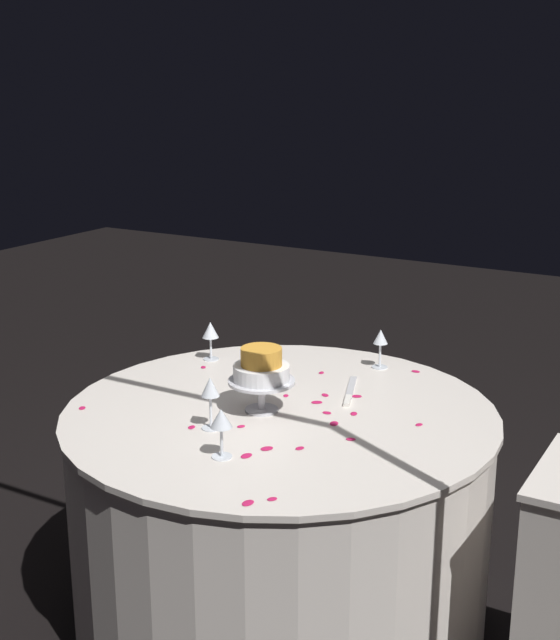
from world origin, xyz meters
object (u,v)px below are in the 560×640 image
at_px(tiered_cake, 261,370).
at_px(main_table, 280,516).
at_px(decorative_arch, 191,253).
at_px(cake_knife, 350,393).
at_px(wine_glass_2, 210,332).
at_px(wine_glass_1, 381,340).
at_px(wine_glass_3, 221,421).
at_px(wine_glass_0, 210,390).

bearing_deg(tiered_cake, main_table, -142.62).
bearing_deg(decorative_arch, cake_knife, -100.58).
distance_m(wine_glass_2, cake_knife, 0.64).
xyz_separation_m(decorative_arch, main_table, (-0.00, -0.47, -1.00)).
relative_size(wine_glass_1, wine_glass_2, 0.99).
relative_size(decorative_arch, cake_knife, 7.69).
bearing_deg(main_table, decorative_arch, 89.86).
bearing_deg(tiered_cake, wine_glass_3, 103.23).
bearing_deg(cake_knife, wine_glass_1, -85.85).
height_order(decorative_arch, wine_glass_0, decorative_arch).
bearing_deg(wine_glass_3, main_table, -84.67).
height_order(wine_glass_2, cake_knife, wine_glass_2).
bearing_deg(wine_glass_2, wine_glass_1, -158.62).
distance_m(wine_glass_0, wine_glass_1, 0.83).
bearing_deg(main_table, wine_glass_2, -33.13).
height_order(wine_glass_1, wine_glass_3, same).
bearing_deg(cake_knife, wine_glass_0, 63.82).
xyz_separation_m(tiered_cake, wine_glass_3, (-0.09, 0.37, -0.03)).
bearing_deg(wine_glass_0, decorative_arch, 115.03).
bearing_deg(main_table, wine_glass_1, -101.25).
xyz_separation_m(tiered_cake, wine_glass_0, (0.06, 0.21, -0.01)).
bearing_deg(main_table, cake_knife, -118.09).
relative_size(tiered_cake, wine_glass_1, 1.47).
relative_size(decorative_arch, wine_glass_0, 12.82).
relative_size(wine_glass_3, cake_knife, 0.53).
xyz_separation_m(wine_glass_0, wine_glass_2, (0.39, -0.57, -0.02)).
distance_m(wine_glass_0, wine_glass_3, 0.22).
xyz_separation_m(wine_glass_1, cake_knife, (-0.02, 0.31, -0.11)).
distance_m(main_table, cake_knife, 0.49).
relative_size(main_table, wine_glass_2, 9.48).
bearing_deg(tiered_cake, decorative_arch, 96.18).
bearing_deg(wine_glass_0, cake_knife, -116.18).
xyz_separation_m(tiered_cake, wine_glass_1, (-0.16, -0.60, -0.03)).
height_order(tiered_cake, wine_glass_1, tiered_cake).
xyz_separation_m(wine_glass_0, wine_glass_1, (-0.22, -0.80, -0.02)).
bearing_deg(decorative_arch, wine_glass_1, -96.22).
bearing_deg(wine_glass_1, wine_glass_2, 21.38).
bearing_deg(decorative_arch, wine_glass_0, -64.97).
bearing_deg(cake_knife, main_table, 61.91).
distance_m(main_table, wine_glass_0, 0.58).
xyz_separation_m(decorative_arch, tiered_cake, (0.05, -0.44, -0.47)).
distance_m(wine_glass_0, cake_knife, 0.56).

